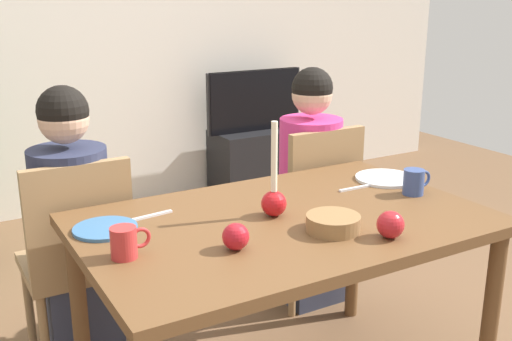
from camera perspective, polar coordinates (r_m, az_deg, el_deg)
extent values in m
cube|color=silver|center=(4.38, -16.29, 13.21)|extent=(6.40, 0.10, 2.60)
cube|color=brown|center=(2.11, 2.72, -4.99)|extent=(1.40, 0.90, 0.04)
cylinder|color=brown|center=(2.41, 21.23, -13.16)|extent=(0.06, 0.06, 0.71)
cylinder|color=brown|center=(2.38, -16.29, -13.08)|extent=(0.06, 0.06, 0.71)
cylinder|color=brown|center=(2.89, 9.22, -7.08)|extent=(0.06, 0.06, 0.71)
cube|color=#99754C|center=(2.62, -16.80, -8.43)|extent=(0.40, 0.40, 0.04)
cube|color=#99754C|center=(2.36, -16.25, -4.69)|extent=(0.40, 0.04, 0.45)
cylinder|color=#99754C|center=(2.90, -13.93, -10.61)|extent=(0.04, 0.04, 0.41)
cylinder|color=#99754C|center=(2.84, -20.64, -11.82)|extent=(0.04, 0.04, 0.41)
cylinder|color=#99754C|center=(2.61, -11.74, -13.68)|extent=(0.04, 0.04, 0.41)
cube|color=#99754C|center=(3.04, 4.47, -4.21)|extent=(0.40, 0.40, 0.04)
cube|color=#99754C|center=(2.82, 6.64, -0.66)|extent=(0.40, 0.04, 0.45)
cylinder|color=#99754C|center=(3.34, 5.16, -6.41)|extent=(0.04, 0.04, 0.41)
cylinder|color=#99754C|center=(3.17, 0.07, -7.63)|extent=(0.04, 0.04, 0.41)
cylinder|color=#99754C|center=(3.10, 8.80, -8.48)|extent=(0.04, 0.04, 0.41)
cylinder|color=#99754C|center=(2.91, 3.47, -9.98)|extent=(0.04, 0.04, 0.41)
cube|color=#33384C|center=(2.66, -16.16, -12.85)|extent=(0.28, 0.28, 0.45)
cylinder|color=#282D47|center=(2.48, -17.02, -3.40)|extent=(0.30, 0.30, 0.48)
sphere|color=tan|center=(2.38, -17.73, 4.66)|extent=(0.19, 0.19, 0.19)
sphere|color=black|center=(2.38, -17.79, 5.37)|extent=(0.19, 0.19, 0.19)
cube|color=#33384C|center=(3.08, 4.91, -8.06)|extent=(0.28, 0.28, 0.45)
cylinder|color=#D1337A|center=(2.92, 5.13, 0.27)|extent=(0.30, 0.30, 0.48)
sphere|color=tan|center=(2.84, 5.32, 7.17)|extent=(0.19, 0.19, 0.19)
sphere|color=black|center=(2.84, 5.33, 7.77)|extent=(0.19, 0.19, 0.19)
cube|color=black|center=(4.72, -0.14, 0.98)|extent=(0.64, 0.40, 0.48)
cube|color=black|center=(4.62, -0.16, 6.62)|extent=(0.79, 0.04, 0.46)
cube|color=black|center=(4.62, -0.14, 6.61)|extent=(0.76, 0.05, 0.46)
sphere|color=red|center=(2.10, 1.69, -3.14)|extent=(0.09, 0.09, 0.09)
cylinder|color=#EFE5C6|center=(2.05, 1.73, 1.29)|extent=(0.02, 0.02, 0.25)
cylinder|color=teal|center=(2.05, -14.05, -5.35)|extent=(0.21, 0.21, 0.01)
cylinder|color=silver|center=(2.57, 12.16, -0.73)|extent=(0.25, 0.25, 0.01)
cylinder|color=#B72D2D|center=(1.82, -12.38, -6.68)|extent=(0.08, 0.08, 0.09)
torus|color=#B72D2D|center=(1.83, -10.86, -6.26)|extent=(0.07, 0.01, 0.07)
cylinder|color=#33477F|center=(2.40, 14.65, -1.06)|extent=(0.08, 0.08, 0.10)
torus|color=#33477F|center=(2.44, 15.54, -0.76)|extent=(0.07, 0.01, 0.07)
cube|color=silver|center=(2.13, -10.09, -4.27)|extent=(0.18, 0.04, 0.01)
cube|color=silver|center=(2.44, 9.61, -1.60)|extent=(0.18, 0.02, 0.01)
cylinder|color=olive|center=(1.99, 7.29, -4.95)|extent=(0.18, 0.18, 0.05)
sphere|color=#AC1621|center=(1.84, -1.93, -6.25)|extent=(0.08, 0.08, 0.08)
sphere|color=#AC1C23|center=(1.97, 12.58, -5.01)|extent=(0.09, 0.09, 0.09)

